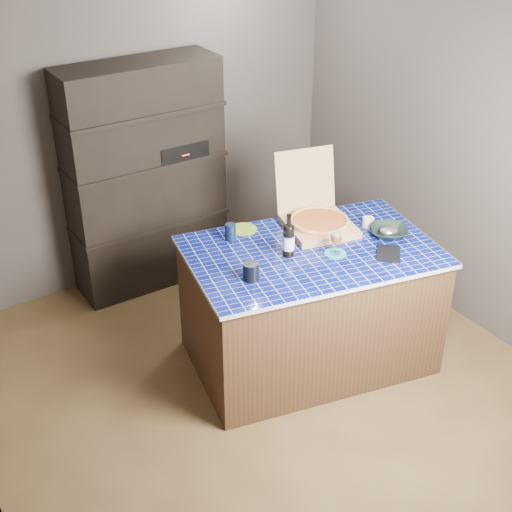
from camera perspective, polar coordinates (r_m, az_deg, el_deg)
room at (r=4.21m, az=-0.27°, el=3.45°), size 3.50×3.50×3.50m
shelving_unit at (r=5.58m, az=-8.78°, el=6.19°), size 1.20×0.41×1.80m
kitchen_island at (r=4.83m, az=4.30°, el=-3.99°), size 1.76×1.32×0.87m
pizza_box at (r=4.84m, az=4.95°, el=2.97°), size 0.54×0.61×0.47m
mead_bottle at (r=4.47m, az=2.62°, el=1.33°), size 0.08×0.08×0.29m
teal_trivet at (r=4.56m, az=6.36°, el=0.20°), size 0.14×0.14×0.01m
wine_glass at (r=4.51m, az=6.45°, el=1.47°), size 0.07×0.07×0.17m
tumbler at (r=4.25m, az=-0.39°, el=-1.24°), size 0.10×0.10×0.11m
dvd_case at (r=4.60m, az=10.56°, el=0.19°), size 0.25×0.25×0.02m
bowl at (r=4.82m, az=10.60°, el=1.92°), size 0.34×0.34×0.06m
foil_contents at (r=4.81m, az=10.61°, el=2.02°), size 0.13×0.11×0.06m
white_jar at (r=4.91m, az=8.97°, el=2.69°), size 0.08×0.08×0.07m
navy_cup at (r=4.67m, az=-2.05°, el=1.92°), size 0.07×0.07×0.11m
green_trivet at (r=4.82m, az=-1.03°, el=2.15°), size 0.19×0.19×0.01m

